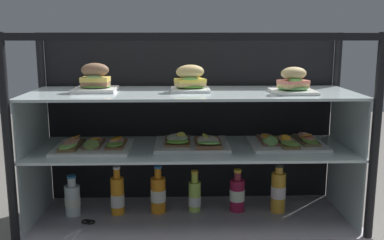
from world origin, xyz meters
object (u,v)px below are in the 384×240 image
at_px(open_sandwich_tray_mid_left, 92,145).
at_px(kitchen_scissors, 85,224).
at_px(open_sandwich_tray_far_right, 192,142).
at_px(juice_bottle_near_post, 117,196).
at_px(juice_bottle_front_middle, 237,194).
at_px(juice_bottle_back_right, 73,199).
at_px(juice_bottle_front_fourth, 278,191).
at_px(plated_roll_sandwich_far_right, 190,80).
at_px(plated_roll_sandwich_near_right_corner, 293,83).
at_px(open_sandwich_tray_center, 288,142).
at_px(juice_bottle_back_center, 158,194).
at_px(juice_bottle_tucked_behind, 195,196).
at_px(plated_roll_sandwich_mid_right, 95,81).

bearing_deg(open_sandwich_tray_mid_left, kitchen_scissors, -111.33).
distance_m(open_sandwich_tray_far_right, juice_bottle_near_post, 0.44).
bearing_deg(juice_bottle_front_middle, juice_bottle_back_right, -177.88).
xyz_separation_m(juice_bottle_back_right, kitchen_scissors, (0.08, -0.12, -0.07)).
xyz_separation_m(juice_bottle_front_fourth, kitchen_scissors, (-0.90, -0.13, -0.10)).
relative_size(plated_roll_sandwich_far_right, juice_bottle_near_post, 0.75).
bearing_deg(juice_bottle_front_fourth, juice_bottle_near_post, -179.73).
distance_m(plated_roll_sandwich_near_right_corner, open_sandwich_tray_center, 0.29).
relative_size(plated_roll_sandwich_far_right, juice_bottle_back_center, 0.76).
bearing_deg(juice_bottle_front_fourth, kitchen_scissors, -171.72).
relative_size(juice_bottle_back_right, juice_bottle_front_fourth, 0.81).
bearing_deg(plated_roll_sandwich_near_right_corner, open_sandwich_tray_far_right, 169.30).
height_order(open_sandwich_tray_mid_left, open_sandwich_tray_center, open_sandwich_tray_center).
distance_m(open_sandwich_tray_far_right, open_sandwich_tray_center, 0.45).
height_order(plated_roll_sandwich_far_right, juice_bottle_back_center, plated_roll_sandwich_far_right).
height_order(juice_bottle_tucked_behind, kitchen_scissors, juice_bottle_tucked_behind).
bearing_deg(juice_bottle_near_post, juice_bottle_back_center, 4.27).
distance_m(plated_roll_sandwich_far_right, plated_roll_sandwich_near_right_corner, 0.46).
height_order(open_sandwich_tray_center, juice_bottle_near_post, open_sandwich_tray_center).
relative_size(open_sandwich_tray_center, juice_bottle_front_fourth, 1.42).
bearing_deg(plated_roll_sandwich_near_right_corner, juice_bottle_back_center, 169.28).
distance_m(open_sandwich_tray_center, juice_bottle_front_middle, 0.35).
relative_size(open_sandwich_tray_mid_left, juice_bottle_back_center, 1.47).
height_order(juice_bottle_back_center, juice_bottle_tucked_behind, juice_bottle_back_center).
xyz_separation_m(plated_roll_sandwich_near_right_corner, juice_bottle_front_middle, (-0.22, 0.12, -0.55)).
distance_m(plated_roll_sandwich_far_right, juice_bottle_tucked_behind, 0.56).
xyz_separation_m(juice_bottle_tucked_behind, juice_bottle_front_middle, (0.21, -0.00, 0.01)).
xyz_separation_m(open_sandwich_tray_center, juice_bottle_back_right, (-1.01, 0.01, -0.27)).
height_order(juice_bottle_near_post, juice_bottle_tucked_behind, juice_bottle_near_post).
xyz_separation_m(plated_roll_sandwich_mid_right, juice_bottle_back_center, (0.27, 0.03, -0.55)).
height_order(plated_roll_sandwich_far_right, open_sandwich_tray_far_right, plated_roll_sandwich_far_right).
height_order(juice_bottle_back_right, kitchen_scissors, juice_bottle_back_right).
distance_m(open_sandwich_tray_mid_left, open_sandwich_tray_far_right, 0.45).
relative_size(plated_roll_sandwich_near_right_corner, juice_bottle_near_post, 0.80).
height_order(open_sandwich_tray_far_right, juice_bottle_back_right, open_sandwich_tray_far_right).
height_order(plated_roll_sandwich_far_right, juice_bottle_front_middle, plated_roll_sandwich_far_right).
xyz_separation_m(open_sandwich_tray_center, juice_bottle_near_post, (-0.80, 0.02, -0.26)).
distance_m(open_sandwich_tray_far_right, juice_bottle_front_middle, 0.35).
bearing_deg(plated_roll_sandwich_mid_right, juice_bottle_back_center, 5.39).
xyz_separation_m(plated_roll_sandwich_far_right, kitchen_scissors, (-0.48, -0.12, -0.64)).
height_order(open_sandwich_tray_far_right, open_sandwich_tray_center, open_sandwich_tray_center).
distance_m(juice_bottle_tucked_behind, juice_bottle_front_middle, 0.21).
distance_m(juice_bottle_tucked_behind, juice_bottle_front_fourth, 0.40).
bearing_deg(plated_roll_sandwich_mid_right, open_sandwich_tray_far_right, -0.69).
bearing_deg(open_sandwich_tray_mid_left, plated_roll_sandwich_far_right, 4.77).
bearing_deg(juice_bottle_tucked_behind, open_sandwich_tray_far_right, -107.92).
height_order(open_sandwich_tray_far_right, juice_bottle_front_middle, open_sandwich_tray_far_right).
xyz_separation_m(open_sandwich_tray_far_right, juice_bottle_near_post, (-0.36, 0.02, -0.26)).
xyz_separation_m(juice_bottle_front_middle, kitchen_scissors, (-0.70, -0.15, -0.08)).
bearing_deg(kitchen_scissors, juice_bottle_back_center, 23.74).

